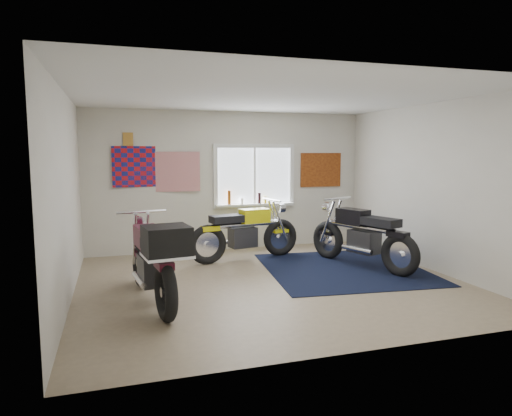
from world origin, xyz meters
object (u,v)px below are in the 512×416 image
object	(u,v)px
black_chrome_bike	(362,238)
maroon_tourer	(154,260)
navy_rug	(344,269)
yellow_triumph	(245,234)

from	to	relation	value
black_chrome_bike	maroon_tourer	xyz separation A→B (m)	(-3.48, -0.99, 0.09)
navy_rug	yellow_triumph	world-z (taller)	yellow_triumph
yellow_triumph	black_chrome_bike	bearing A→B (deg)	-41.95
navy_rug	yellow_triumph	xyz separation A→B (m)	(-1.38, 1.13, 0.47)
maroon_tourer	black_chrome_bike	bearing A→B (deg)	-81.51
yellow_triumph	black_chrome_bike	size ratio (longest dim) A/B	1.00
black_chrome_bike	maroon_tourer	world-z (taller)	black_chrome_bike
yellow_triumph	maroon_tourer	xyz separation A→B (m)	(-1.75, -2.06, 0.11)
navy_rug	black_chrome_bike	size ratio (longest dim) A/B	1.22
yellow_triumph	maroon_tourer	bearing A→B (deg)	-140.64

